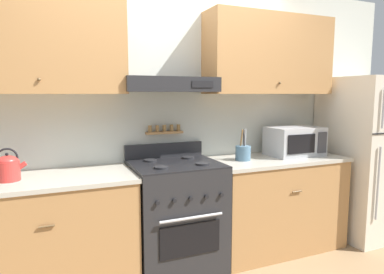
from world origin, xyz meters
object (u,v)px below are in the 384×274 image
object	(u,v)px
refrigerator	(367,156)
microwave	(295,141)
stove_range	(176,216)
tea_kettle	(8,167)
utensil_crock	(243,153)

from	to	relation	value
refrigerator	microwave	bearing A→B (deg)	173.62
stove_range	microwave	distance (m)	1.39
refrigerator	microwave	xyz separation A→B (m)	(-0.89, 0.10, 0.20)
stove_range	microwave	world-z (taller)	microwave
microwave	tea_kettle	bearing A→B (deg)	-179.59
refrigerator	microwave	distance (m)	0.92
microwave	utensil_crock	distance (m)	0.61
stove_range	tea_kettle	bearing A→B (deg)	179.14
stove_range	refrigerator	xyz separation A→B (m)	(2.16, -0.06, 0.37)
utensil_crock	microwave	bearing A→B (deg)	1.70
refrigerator	utensil_crock	world-z (taller)	refrigerator
microwave	utensil_crock	world-z (taller)	utensil_crock
tea_kettle	utensil_crock	distance (m)	1.91
stove_range	microwave	size ratio (longest dim) A/B	2.02
tea_kettle	microwave	xyz separation A→B (m)	(2.51, 0.02, 0.04)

